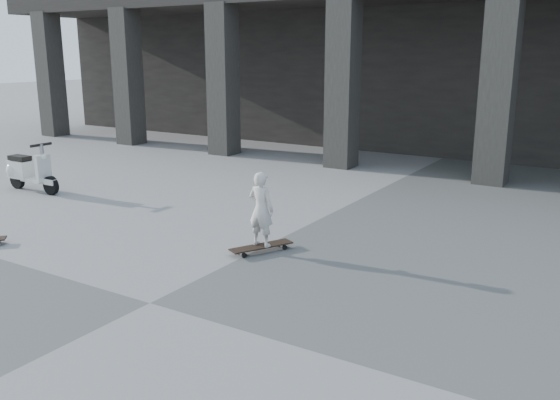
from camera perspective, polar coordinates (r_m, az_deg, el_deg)
The scene contains 5 objects.
ground at distance 6.94m, azimuth -12.42°, elevation -9.67°, with size 90.00×90.00×0.00m, color #4F4F4D.
colonnade at distance 18.80m, azimuth 18.53°, elevation 14.24°, with size 28.00×8.82×6.00m.
longboard at distance 8.41m, azimuth -1.80°, elevation -4.52°, with size 0.62×0.93×0.09m.
child at distance 8.25m, azimuth -1.83°, elevation -0.89°, with size 0.39×0.25×1.06m, color beige.
scooter at distance 13.12m, azimuth -23.35°, elevation 2.59°, with size 1.45×0.47×1.01m.
Camera 1 is at (4.52, -4.48, 2.76)m, focal length 38.00 mm.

